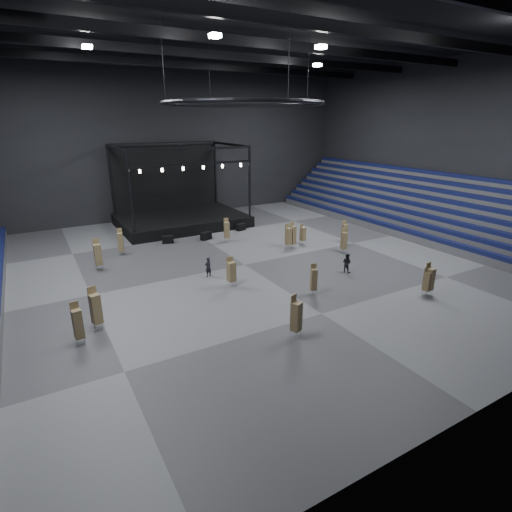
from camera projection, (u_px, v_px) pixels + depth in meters
floor at (245, 265)px, 34.34m from camera, size 50.00×50.00×0.00m
ceiling at (242, 28)px, 28.45m from camera, size 50.00×42.00×0.20m
wall_back at (162, 144)px, 48.58m from camera, size 50.00×0.20×18.00m
wall_right at (446, 147)px, 43.21m from camera, size 0.20×42.00×18.00m
bleachers_right at (425, 215)px, 44.61m from camera, size 7.20×40.00×6.40m
stage at (179, 212)px, 47.15m from camera, size 14.00×10.00×9.20m
truss_ring at (243, 103)px, 30.09m from camera, size 12.30×12.30×5.15m
roof_girders at (242, 41)px, 28.71m from camera, size 49.00×30.35×0.70m
floodlights at (272, 42)px, 25.64m from camera, size 28.60×16.60×0.25m
flight_case_left at (168, 239)px, 40.16m from camera, size 1.25×0.88×0.76m
flight_case_mid at (206, 236)px, 41.36m from camera, size 1.31×0.99×0.78m
flight_case_right at (241, 227)px, 44.80m from camera, size 1.26×0.89×0.76m
chair_stack_0 at (314, 279)px, 28.27m from camera, size 0.54×0.54×2.28m
chair_stack_1 at (98, 254)px, 32.79m from camera, size 0.55×0.55×2.66m
chair_stack_2 at (293, 235)px, 38.48m from camera, size 0.52×0.52×2.57m
chair_stack_3 at (227, 230)px, 40.29m from camera, size 0.60×0.60×2.46m
chair_stack_4 at (288, 236)px, 38.17m from camera, size 0.53×0.53×2.46m
chair_stack_5 at (428, 281)px, 28.02m from camera, size 0.53×0.53×2.12m
chair_stack_6 at (344, 240)px, 37.03m from camera, size 0.47×0.47×2.36m
chair_stack_7 at (303, 234)px, 39.59m from camera, size 0.59×0.59×2.06m
chair_stack_8 at (96, 308)px, 23.39m from camera, size 0.65×0.65×2.74m
chair_stack_9 at (120, 242)px, 36.44m from camera, size 0.56×0.56×2.50m
chair_stack_10 at (429, 278)px, 28.05m from camera, size 0.59×0.59×2.43m
chair_stack_11 at (78, 323)px, 21.88m from camera, size 0.53×0.53×2.54m
chair_stack_12 at (296, 316)px, 22.60m from camera, size 0.67×0.67×2.62m
chair_stack_13 at (231, 271)px, 29.49m from camera, size 0.58×0.58×2.31m
chair_stack_14 at (345, 232)px, 39.76m from camera, size 0.53×0.53×2.37m
man_center at (208, 267)px, 31.54m from camera, size 0.68×0.55×1.61m
crew_member at (347, 263)px, 32.48m from camera, size 0.82×0.92×1.59m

